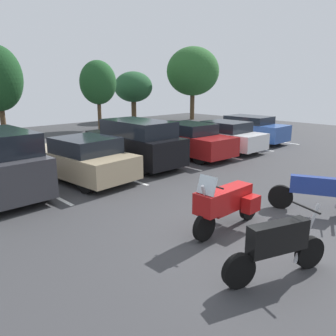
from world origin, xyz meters
The scene contains 13 objects.
ground centered at (0.00, 0.00, -0.05)m, with size 44.00×44.00×0.10m, color #38383A.
motorcycle_touring centered at (-0.11, 0.39, 0.67)m, with size 2.30×0.93×1.42m.
motorcycle_second centered at (2.46, -0.55, 0.56)m, with size 1.11×2.14×1.28m.
motorcycle_third centered at (-1.03, -1.37, 0.59)m, with size 2.05×0.92×1.24m.
parking_stripes centered at (-0.47, 6.67, 0.00)m, with size 24.63×4.82×0.01m.
car_tan centered at (-0.29, 6.44, 0.73)m, with size 2.22×4.58×1.51m.
car_black centered at (2.36, 6.77, 0.92)m, with size 1.92×4.59×1.84m.
car_red centered at (5.21, 6.53, 0.74)m, with size 2.07×4.76×1.51m.
car_white centered at (7.46, 6.29, 0.71)m, with size 1.85×4.48×1.45m.
car_blue centered at (10.43, 6.78, 0.74)m, with size 1.79×4.58×1.47m.
tree_center centered at (7.43, 17.19, 3.28)m, with size 2.56×2.56×4.81m.
tree_center_left centered at (12.95, 20.20, 2.90)m, with size 3.35×3.35×4.24m.
tree_right centered at (17.20, 17.03, 4.25)m, with size 4.65×4.65×6.37m.
Camera 1 is at (-6.00, -3.84, 3.28)m, focal length 36.06 mm.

